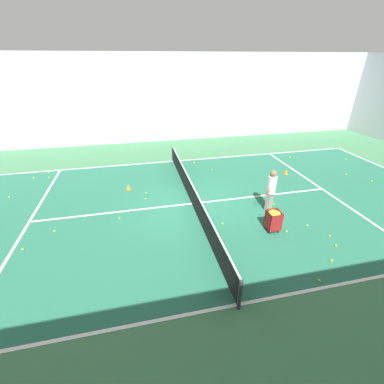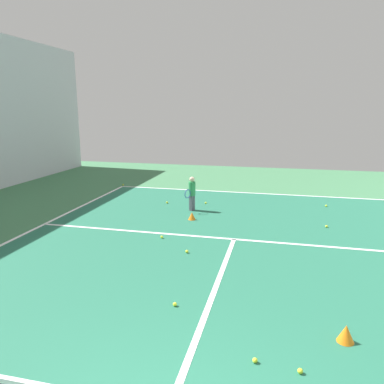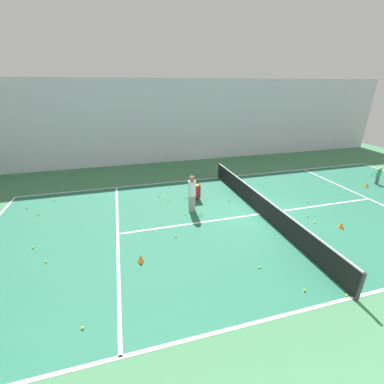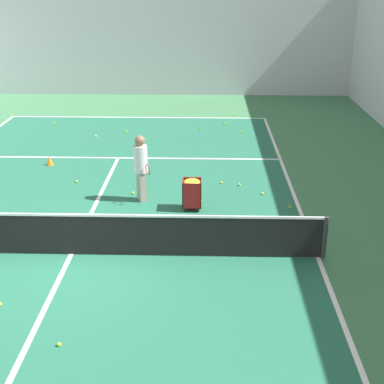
{
  "view_description": "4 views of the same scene",
  "coord_description": "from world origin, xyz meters",
  "px_view_note": "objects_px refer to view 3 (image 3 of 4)",
  "views": [
    {
      "loc": [
        9.49,
        -2.12,
        5.67
      ],
      "look_at": [
        0.0,
        0.0,
        0.58
      ],
      "focal_mm": 24.0,
      "sensor_mm": 36.0,
      "label": 1
    },
    {
      "loc": [
        -1.04,
        2.29,
        3.18
      ],
      "look_at": [
        1.65,
        -8.91,
        0.6
      ],
      "focal_mm": 35.0,
      "sensor_mm": 36.0,
      "label": 2
    },
    {
      "loc": [
        -9.49,
        6.0,
        5.67
      ],
      "look_at": [
        1.2,
        3.01,
        0.99
      ],
      "focal_mm": 24.0,
      "sensor_mm": 36.0,
      "label": 3
    },
    {
      "loc": [
        2.92,
        -10.14,
        5.67
      ],
      "look_at": [
        2.56,
        2.46,
        0.48
      ],
      "focal_mm": 50.0,
      "sensor_mm": 36.0,
      "label": 4
    }
  ],
  "objects_px": {
    "player_near_baseline": "(379,174)",
    "training_cone_1": "(367,185)",
    "coach_at_net": "(192,191)",
    "ball_cart": "(195,189)",
    "training_cone_0": "(341,225)",
    "tennis_net": "(261,205)"
  },
  "relations": [
    {
      "from": "tennis_net",
      "to": "player_near_baseline",
      "type": "distance_m",
      "value": 9.04
    },
    {
      "from": "player_near_baseline",
      "to": "tennis_net",
      "type": "bearing_deg",
      "value": 34.56
    },
    {
      "from": "tennis_net",
      "to": "ball_cart",
      "type": "xyz_separation_m",
      "value": [
        2.56,
        2.46,
        0.07
      ]
    },
    {
      "from": "ball_cart",
      "to": "training_cone_0",
      "type": "bearing_deg",
      "value": -131.63
    },
    {
      "from": "ball_cart",
      "to": "training_cone_0",
      "type": "distance_m",
      "value": 6.93
    },
    {
      "from": "training_cone_1",
      "to": "tennis_net",
      "type": "bearing_deg",
      "value": 100.12
    },
    {
      "from": "player_near_baseline",
      "to": "ball_cart",
      "type": "height_order",
      "value": "player_near_baseline"
    },
    {
      "from": "player_near_baseline",
      "to": "training_cone_1",
      "type": "xyz_separation_m",
      "value": [
        -0.24,
        0.99,
        -0.51
      ]
    },
    {
      "from": "ball_cart",
      "to": "training_cone_0",
      "type": "xyz_separation_m",
      "value": [
        -4.59,
        -5.17,
        -0.44
      ]
    },
    {
      "from": "coach_at_net",
      "to": "training_cone_0",
      "type": "bearing_deg",
      "value": -57.93
    },
    {
      "from": "tennis_net",
      "to": "ball_cart",
      "type": "relative_size",
      "value": 13.33
    },
    {
      "from": "coach_at_net",
      "to": "ball_cart",
      "type": "bearing_deg",
      "value": 39.76
    },
    {
      "from": "tennis_net",
      "to": "training_cone_0",
      "type": "bearing_deg",
      "value": -126.93
    },
    {
      "from": "coach_at_net",
      "to": "ball_cart",
      "type": "relative_size",
      "value": 2.19
    },
    {
      "from": "training_cone_0",
      "to": "training_cone_1",
      "type": "height_order",
      "value": "training_cone_0"
    },
    {
      "from": "player_near_baseline",
      "to": "training_cone_0",
      "type": "bearing_deg",
      "value": 54.87
    },
    {
      "from": "training_cone_1",
      "to": "coach_at_net",
      "type": "bearing_deg",
      "value": 91.1
    },
    {
      "from": "coach_at_net",
      "to": "training_cone_1",
      "type": "height_order",
      "value": "coach_at_net"
    },
    {
      "from": "coach_at_net",
      "to": "ball_cart",
      "type": "xyz_separation_m",
      "value": [
        1.36,
        -0.54,
        -0.47
      ]
    },
    {
      "from": "coach_at_net",
      "to": "training_cone_1",
      "type": "xyz_separation_m",
      "value": [
        0.21,
        -10.9,
        -0.92
      ]
    },
    {
      "from": "coach_at_net",
      "to": "ball_cart",
      "type": "height_order",
      "value": "coach_at_net"
    },
    {
      "from": "coach_at_net",
      "to": "player_near_baseline",
      "type": "bearing_deg",
      "value": -26.2
    }
  ]
}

